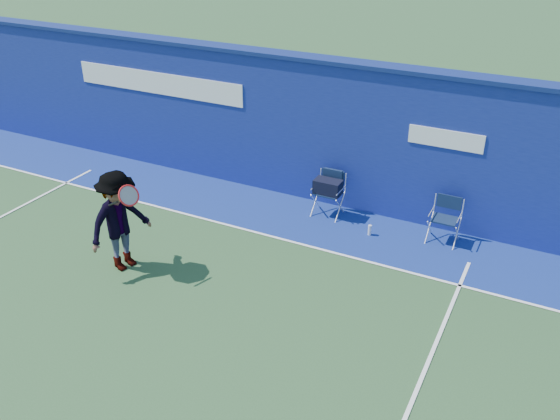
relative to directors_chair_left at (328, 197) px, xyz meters
The scene contains 8 objects.
ground 4.80m from the directors_chair_left, 108.07° to the right, with size 80.00×80.00×0.00m, color #2A4B28.
stadium_wall 1.99m from the directors_chair_left, 156.25° to the left, with size 24.00×0.50×3.08m.
out_of_bounds_strip 1.60m from the directors_chair_left, 163.29° to the right, with size 24.00×1.80×0.01m, color navy.
court_lines 4.23m from the directors_chair_left, 110.61° to the right, with size 24.00×12.00×0.01m.
directors_chair_left is the anchor object (origin of this frame).
directors_chair_right 2.39m from the directors_chair_left, ahead, with size 0.53×0.47×0.89m.
water_bottle 1.18m from the directors_chair_left, 20.96° to the right, with size 0.07×0.07×0.22m, color silver.
tennis_player 4.27m from the directors_chair_left, 125.72° to the right, with size 1.04×1.33×1.85m.
Camera 1 is at (5.53, -5.60, 5.90)m, focal length 38.00 mm.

